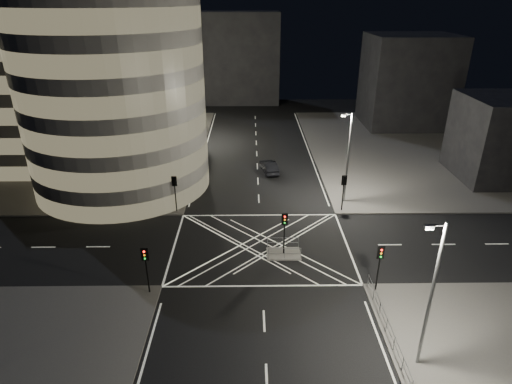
{
  "coord_description": "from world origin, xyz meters",
  "views": [
    {
      "loc": [
        -0.89,
        -33.7,
        21.17
      ],
      "look_at": [
        -0.37,
        5.34,
        3.0
      ],
      "focal_mm": 30.0,
      "sensor_mm": 36.0,
      "label": 1
    }
  ],
  "objects_px": {
    "street_lamp_right_far": "(348,155)",
    "sedan": "(269,167)",
    "traffic_signal_fl": "(175,187)",
    "traffic_signal_nr": "(380,260)",
    "street_lamp_left_near": "(175,147)",
    "traffic_signal_island": "(284,226)",
    "street_lamp_right_near": "(431,293)",
    "central_island": "(284,254)",
    "traffic_signal_fr": "(344,186)",
    "street_lamp_left_far": "(194,108)",
    "traffic_signal_nl": "(146,262)"
  },
  "relations": [
    {
      "from": "central_island",
      "to": "traffic_signal_nl",
      "type": "bearing_deg",
      "value": -153.86
    },
    {
      "from": "street_lamp_right_near",
      "to": "traffic_signal_fl",
      "type": "bearing_deg",
      "value": 131.24
    },
    {
      "from": "traffic_signal_nr",
      "to": "street_lamp_right_far",
      "type": "xyz_separation_m",
      "value": [
        0.64,
        15.8,
        2.63
      ]
    },
    {
      "from": "traffic_signal_fl",
      "to": "traffic_signal_nr",
      "type": "bearing_deg",
      "value": -37.69
    },
    {
      "from": "traffic_signal_fl",
      "to": "street_lamp_left_far",
      "type": "distance_m",
      "value": 23.36
    },
    {
      "from": "traffic_signal_island",
      "to": "street_lamp_left_far",
      "type": "bearing_deg",
      "value": 109.95
    },
    {
      "from": "street_lamp_right_far",
      "to": "sedan",
      "type": "height_order",
      "value": "street_lamp_right_far"
    },
    {
      "from": "central_island",
      "to": "street_lamp_right_far",
      "type": "relative_size",
      "value": 0.3
    },
    {
      "from": "street_lamp_left_far",
      "to": "central_island",
      "type": "bearing_deg",
      "value": -70.05
    },
    {
      "from": "traffic_signal_fl",
      "to": "sedan",
      "type": "relative_size",
      "value": 0.87
    },
    {
      "from": "street_lamp_right_far",
      "to": "street_lamp_right_near",
      "type": "height_order",
      "value": "same"
    },
    {
      "from": "traffic_signal_fl",
      "to": "traffic_signal_island",
      "type": "relative_size",
      "value": 1.0
    },
    {
      "from": "street_lamp_right_far",
      "to": "traffic_signal_fr",
      "type": "bearing_deg",
      "value": -106.11
    },
    {
      "from": "sedan",
      "to": "street_lamp_left_near",
      "type": "bearing_deg",
      "value": 16.96
    },
    {
      "from": "traffic_signal_nr",
      "to": "street_lamp_left_far",
      "type": "xyz_separation_m",
      "value": [
        -18.24,
        36.8,
        2.63
      ]
    },
    {
      "from": "street_lamp_left_far",
      "to": "sedan",
      "type": "relative_size",
      "value": 2.16
    },
    {
      "from": "traffic_signal_nl",
      "to": "street_lamp_left_far",
      "type": "height_order",
      "value": "street_lamp_left_far"
    },
    {
      "from": "sedan",
      "to": "traffic_signal_nr",
      "type": "bearing_deg",
      "value": 95.09
    },
    {
      "from": "traffic_signal_nl",
      "to": "street_lamp_right_far",
      "type": "distance_m",
      "value": 24.27
    },
    {
      "from": "traffic_signal_fl",
      "to": "traffic_signal_nr",
      "type": "height_order",
      "value": "same"
    },
    {
      "from": "street_lamp_left_near",
      "to": "street_lamp_left_far",
      "type": "bearing_deg",
      "value": 90.0
    },
    {
      "from": "traffic_signal_nl",
      "to": "street_lamp_right_near",
      "type": "bearing_deg",
      "value": -21.55
    },
    {
      "from": "traffic_signal_nr",
      "to": "street_lamp_right_near",
      "type": "xyz_separation_m",
      "value": [
        0.64,
        -7.2,
        2.63
      ]
    },
    {
      "from": "traffic_signal_fr",
      "to": "traffic_signal_island",
      "type": "distance_m",
      "value": 10.73
    },
    {
      "from": "street_lamp_left_near",
      "to": "street_lamp_right_far",
      "type": "bearing_deg",
      "value": -9.03
    },
    {
      "from": "central_island",
      "to": "street_lamp_left_far",
      "type": "bearing_deg",
      "value": 109.95
    },
    {
      "from": "traffic_signal_fl",
      "to": "street_lamp_right_near",
      "type": "distance_m",
      "value": 27.79
    },
    {
      "from": "traffic_signal_fr",
      "to": "street_lamp_right_far",
      "type": "height_order",
      "value": "street_lamp_right_far"
    },
    {
      "from": "sedan",
      "to": "traffic_signal_fr",
      "type": "bearing_deg",
      "value": 111.96
    },
    {
      "from": "traffic_signal_island",
      "to": "street_lamp_left_near",
      "type": "bearing_deg",
      "value": 130.27
    },
    {
      "from": "street_lamp_right_far",
      "to": "street_lamp_right_near",
      "type": "relative_size",
      "value": 1.0
    },
    {
      "from": "traffic_signal_fl",
      "to": "traffic_signal_fr",
      "type": "xyz_separation_m",
      "value": [
        17.6,
        0.0,
        0.0
      ]
    },
    {
      "from": "traffic_signal_island",
      "to": "central_island",
      "type": "bearing_deg",
      "value": 0.0
    },
    {
      "from": "traffic_signal_fr",
      "to": "traffic_signal_island",
      "type": "relative_size",
      "value": 1.0
    },
    {
      "from": "street_lamp_left_far",
      "to": "sedan",
      "type": "xyz_separation_m",
      "value": [
        10.94,
        -12.1,
        -4.78
      ]
    },
    {
      "from": "traffic_signal_nr",
      "to": "traffic_signal_fr",
      "type": "bearing_deg",
      "value": 90.0
    },
    {
      "from": "traffic_signal_island",
      "to": "street_lamp_left_near",
      "type": "height_order",
      "value": "street_lamp_left_near"
    },
    {
      "from": "street_lamp_left_near",
      "to": "street_lamp_right_near",
      "type": "distance_m",
      "value": 32.13
    },
    {
      "from": "traffic_signal_fr",
      "to": "street_lamp_left_far",
      "type": "relative_size",
      "value": 0.4
    },
    {
      "from": "street_lamp_right_far",
      "to": "traffic_signal_island",
      "type": "bearing_deg",
      "value": -125.3
    },
    {
      "from": "street_lamp_left_far",
      "to": "street_lamp_left_near",
      "type": "bearing_deg",
      "value": -90.0
    },
    {
      "from": "traffic_signal_island",
      "to": "traffic_signal_fl",
      "type": "bearing_deg",
      "value": 142.46
    },
    {
      "from": "street_lamp_right_far",
      "to": "street_lamp_right_near",
      "type": "xyz_separation_m",
      "value": [
        0.0,
        -23.0,
        0.0
      ]
    },
    {
      "from": "street_lamp_left_near",
      "to": "sedan",
      "type": "relative_size",
      "value": 2.16
    },
    {
      "from": "traffic_signal_nr",
      "to": "street_lamp_right_far",
      "type": "height_order",
      "value": "street_lamp_right_far"
    },
    {
      "from": "traffic_signal_nr",
      "to": "central_island",
      "type": "bearing_deg",
      "value": 142.07
    },
    {
      "from": "traffic_signal_island",
      "to": "traffic_signal_nr",
      "type": "bearing_deg",
      "value": -37.93
    },
    {
      "from": "street_lamp_left_near",
      "to": "traffic_signal_island",
      "type": "bearing_deg",
      "value": -49.73
    },
    {
      "from": "traffic_signal_fl",
      "to": "traffic_signal_island",
      "type": "xyz_separation_m",
      "value": [
        10.8,
        -8.3,
        0.0
      ]
    },
    {
      "from": "street_lamp_right_far",
      "to": "traffic_signal_fl",
      "type": "bearing_deg",
      "value": -173.12
    }
  ]
}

